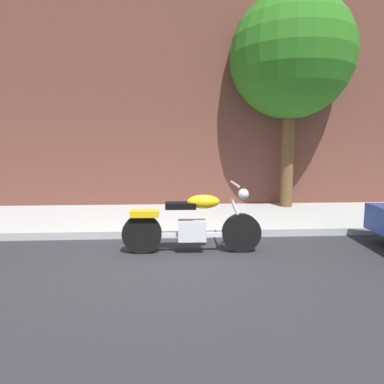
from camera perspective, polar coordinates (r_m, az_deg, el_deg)
The scene contains 5 objects.
ground_plane at distance 5.21m, azimuth -3.14°, elevation -11.35°, with size 60.00×60.00×0.00m, color #28282D.
sidewalk at distance 7.83m, azimuth -3.24°, elevation -4.36°, with size 20.53×2.96×0.14m, color #ABABAB.
building_facade at distance 9.65m, azimuth -3.45°, elevation 20.87°, with size 20.53×0.50×7.82m, color brown.
motorcycle at distance 5.47m, azimuth -0.03°, elevation -5.46°, with size 2.22×0.70×1.12m.
street_tree at distance 9.40m, azimuth 16.21°, elevation 20.79°, with size 3.06×3.06×5.44m.
Camera 1 is at (-0.01, -4.93, 1.69)m, focal length 31.97 mm.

